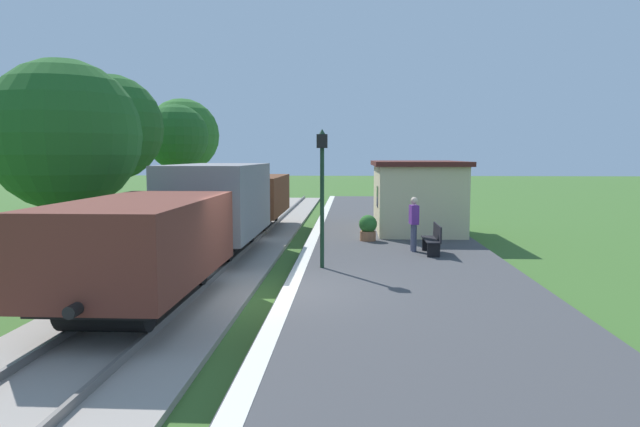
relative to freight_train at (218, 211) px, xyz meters
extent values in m
plane|color=#3D6628|center=(2.40, -5.23, -1.51)|extent=(160.00, 160.00, 0.00)
cube|color=#424244|center=(5.60, -5.23, -1.38)|extent=(6.00, 60.00, 0.25)
cube|color=silver|center=(2.80, -5.23, -1.25)|extent=(0.36, 60.00, 0.01)
cube|color=#9E9389|center=(0.00, -5.23, -1.45)|extent=(3.80, 60.00, 0.12)
cube|color=slate|center=(0.72, -5.23, -1.32)|extent=(0.07, 60.00, 0.14)
cube|color=slate|center=(-0.72, -5.23, -1.32)|extent=(0.07, 60.00, 0.14)
cube|color=brown|center=(0.00, -6.60, 0.07)|extent=(2.50, 5.60, 1.60)
cube|color=black|center=(0.00, -6.60, -0.58)|extent=(2.10, 5.15, 0.50)
cylinder|color=black|center=(0.00, -4.81, -0.83)|extent=(1.56, 0.84, 0.84)
cylinder|color=black|center=(0.00, -8.39, -0.83)|extent=(1.56, 0.84, 0.84)
cylinder|color=black|center=(0.00, -3.65, -0.58)|extent=(0.20, 0.30, 0.20)
cylinder|color=black|center=(0.00, -9.55, -0.58)|extent=(0.20, 0.30, 0.20)
cube|color=gray|center=(0.00, 0.00, 0.37)|extent=(2.50, 5.60, 2.20)
cube|color=black|center=(0.00, 0.00, -0.58)|extent=(2.10, 5.15, 0.50)
cylinder|color=black|center=(0.00, 1.79, -0.83)|extent=(1.56, 0.84, 0.84)
cylinder|color=black|center=(0.00, -1.79, -0.83)|extent=(1.56, 0.84, 0.84)
cylinder|color=black|center=(0.00, 2.95, -0.58)|extent=(0.20, 0.30, 0.20)
cylinder|color=black|center=(0.00, -2.95, -0.58)|extent=(0.20, 0.30, 0.20)
cube|color=brown|center=(0.00, 6.60, 0.07)|extent=(2.50, 5.60, 1.60)
cube|color=black|center=(0.00, 6.60, -0.58)|extent=(2.10, 5.15, 0.50)
cylinder|color=black|center=(0.00, 8.39, -0.83)|extent=(1.56, 0.84, 0.84)
cylinder|color=black|center=(0.00, 4.81, -0.83)|extent=(1.56, 0.84, 0.84)
cylinder|color=black|center=(0.00, 9.55, -0.58)|extent=(0.20, 0.30, 0.20)
cylinder|color=black|center=(0.00, 3.65, -0.58)|extent=(0.20, 0.30, 0.20)
cube|color=beige|center=(6.80, 5.57, 0.04)|extent=(3.20, 5.50, 2.60)
cube|color=#51231E|center=(6.80, 5.57, 1.43)|extent=(3.50, 5.80, 0.18)
cube|color=black|center=(5.19, 4.47, 0.17)|extent=(0.03, 0.90, 0.80)
cube|color=black|center=(6.62, -0.19, -0.82)|extent=(0.42, 1.50, 0.04)
cube|color=black|center=(6.81, -0.19, -0.57)|extent=(0.04, 1.50, 0.45)
cube|color=black|center=(6.62, -0.79, -1.05)|extent=(0.38, 0.06, 0.42)
cube|color=black|center=(6.62, 0.41, -1.05)|extent=(0.38, 0.06, 0.42)
cube|color=black|center=(6.62, 9.75, -0.82)|extent=(0.42, 1.50, 0.04)
cube|color=black|center=(6.81, 9.75, -0.57)|extent=(0.04, 1.50, 0.45)
cube|color=black|center=(6.62, 9.15, -1.05)|extent=(0.38, 0.06, 0.42)
cube|color=black|center=(6.62, 10.35, -1.05)|extent=(0.38, 0.06, 0.42)
cylinder|color=#474C66|center=(6.15, 0.17, -0.83)|extent=(0.15, 0.15, 0.86)
cylinder|color=#474C66|center=(6.13, 0.33, -0.83)|extent=(0.15, 0.15, 0.86)
cube|color=#662D8C|center=(6.14, 0.25, -0.10)|extent=(0.29, 0.41, 0.60)
sphere|color=beige|center=(6.14, 0.25, 0.34)|extent=(0.22, 0.22, 0.22)
cylinder|color=#9E6642|center=(4.78, 2.45, -1.09)|extent=(0.56, 0.56, 0.34)
sphere|color=#2D6B28|center=(4.78, 2.45, -0.66)|extent=(0.64, 0.64, 0.64)
cylinder|color=#193823|center=(3.40, -2.55, 0.34)|extent=(0.11, 0.11, 3.20)
cube|color=black|center=(3.40, -2.55, 2.12)|extent=(0.28, 0.28, 0.36)
sphere|color=#F2E5BF|center=(3.40, -2.55, 2.12)|extent=(0.20, 0.20, 0.20)
cone|color=#193823|center=(3.40, -2.55, 2.36)|extent=(0.20, 0.20, 0.16)
cylinder|color=#4C3823|center=(-4.19, -1.32, -0.41)|extent=(0.28, 0.28, 2.19)
sphere|color=#235B23|center=(-4.19, -1.32, 2.34)|extent=(4.41, 4.41, 4.41)
cylinder|color=#4C3823|center=(-5.92, 5.93, -0.14)|extent=(0.28, 0.28, 2.73)
sphere|color=#235B23|center=(-5.92, 5.93, 2.89)|extent=(4.44, 4.44, 4.44)
cylinder|color=#4C3823|center=(-5.06, 12.41, 0.00)|extent=(0.28, 0.28, 3.01)
sphere|color=#235B23|center=(-5.06, 12.41, 2.76)|extent=(3.35, 3.35, 3.35)
cylinder|color=#4C3823|center=(-6.41, 18.09, -0.11)|extent=(0.28, 0.28, 2.79)
sphere|color=#2D6B28|center=(-6.41, 18.09, 3.00)|extent=(4.58, 4.58, 4.58)
camera|label=1|loc=(4.17, -17.81, 1.75)|focal=32.37mm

